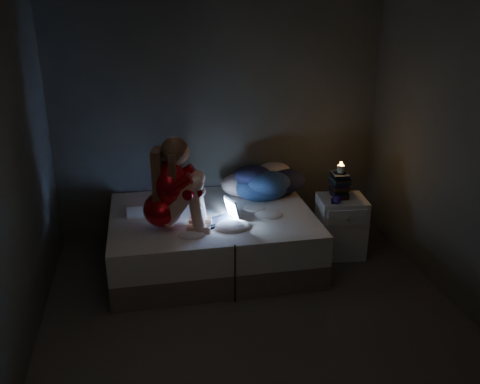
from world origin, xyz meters
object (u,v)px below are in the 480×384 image
object	(u,v)px
bed	(212,238)
nightstand	(341,226)
laptop	(219,211)
phone	(336,202)
woman	(161,184)
candle	(341,169)

from	to	relation	value
bed	nightstand	bearing A→B (deg)	-2.36
laptop	phone	size ratio (longest dim) A/B	2.29
woman	laptop	size ratio (longest dim) A/B	2.77
woman	nightstand	distance (m)	1.98
laptop	bed	bearing A→B (deg)	81.58
nightstand	phone	bearing A→B (deg)	-136.02
laptop	candle	size ratio (longest dim) A/B	4.01
candle	laptop	bearing A→B (deg)	-170.59
nightstand	candle	bearing A→B (deg)	121.74
laptop	phone	world-z (taller)	laptop
woman	laptop	distance (m)	0.63
bed	phone	size ratio (longest dim) A/B	14.34
laptop	nightstand	world-z (taller)	laptop
bed	phone	xyz separation A→B (m)	(1.25, -0.14, 0.36)
laptop	nightstand	size ratio (longest dim) A/B	0.51
woman	candle	size ratio (longest dim) A/B	11.10
bed	laptop	world-z (taller)	laptop
laptop	phone	distance (m)	1.21
woman	nightstand	xyz separation A→B (m)	(1.85, 0.20, -0.68)
candle	phone	size ratio (longest dim) A/B	0.57
phone	nightstand	bearing A→B (deg)	50.78
phone	bed	bearing A→B (deg)	-173.42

